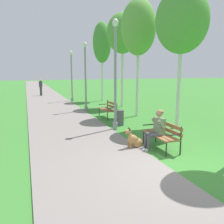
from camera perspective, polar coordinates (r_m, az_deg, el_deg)
ground_plane at (r=6.35m, az=15.20°, el=-12.85°), size 120.00×120.00×0.00m
paved_path at (r=28.88m, az=-16.96°, el=4.81°), size 3.27×60.00×0.04m
park_bench_near at (r=7.54m, az=12.21°, el=-4.96°), size 0.55×1.50×0.85m
park_bench_mid at (r=12.13m, az=-0.86°, el=0.93°), size 0.55×1.50×0.85m
person_seated_on_near_bench at (r=7.42m, az=10.76°, el=-3.81°), size 0.74×0.49×1.25m
dog_shepherd at (r=7.49m, az=5.49°, el=-6.88°), size 0.83×0.30×0.71m
lamp_post_near at (r=9.54m, az=0.81°, el=9.18°), size 0.24×0.24×4.43m
lamp_post_mid at (r=14.20m, az=-6.49°, el=8.69°), size 0.24×0.24×4.09m
lamp_post_far at (r=18.95m, az=-9.82°, el=8.73°), size 0.24×0.24×3.95m
birch_tree_second at (r=10.51m, az=16.70°, el=20.47°), size 2.15×2.10×5.74m
birch_tree_third at (r=12.80m, az=6.46°, el=19.75°), size 1.79×1.84×6.04m
birch_tree_fourth at (r=16.05m, az=2.58°, el=18.56°), size 2.08×1.92×6.15m
birch_tree_fifth at (r=19.25m, az=-2.45°, el=16.47°), size 1.45×1.53×6.22m
litter_bin at (r=10.51m, az=1.94°, el=-1.40°), size 0.36×0.36×0.70m
pedestrian_distant at (r=23.79m, az=-16.98°, el=5.77°), size 0.32×0.22×1.65m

